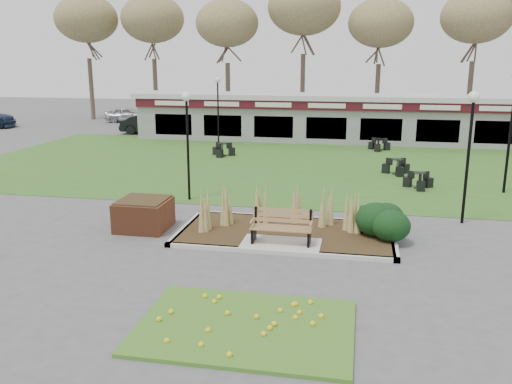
% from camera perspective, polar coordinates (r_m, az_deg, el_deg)
% --- Properties ---
extents(ground, '(100.00, 100.00, 0.00)m').
position_cam_1_polar(ground, '(15.09, 2.57, -6.02)').
color(ground, '#515154').
rests_on(ground, ground).
extents(lawn, '(34.00, 16.00, 0.02)m').
position_cam_1_polar(lawn, '(26.61, 6.40, 2.80)').
color(lawn, '#365F1E').
rests_on(lawn, ground).
extents(flower_bed, '(4.20, 3.00, 0.16)m').
position_cam_1_polar(flower_bed, '(10.92, -1.10, -13.86)').
color(flower_bed, '#26621C').
rests_on(flower_bed, ground).
extents(planting_bed, '(6.75, 3.40, 1.27)m').
position_cam_1_polar(planting_bed, '(16.13, 7.79, -3.42)').
color(planting_bed, '#2E2512').
rests_on(planting_bed, ground).
extents(park_bench, '(1.70, 0.66, 0.93)m').
position_cam_1_polar(park_bench, '(15.14, 2.74, -3.61)').
color(park_bench, olive).
rests_on(park_bench, ground).
extents(brick_planter, '(1.50, 1.50, 0.95)m').
position_cam_1_polar(brick_planter, '(17.01, -11.73, -2.28)').
color(brick_planter, brown).
rests_on(brick_planter, ground).
extents(food_pavilion, '(24.60, 3.40, 2.90)m').
position_cam_1_polar(food_pavilion, '(34.25, 7.59, 7.77)').
color(food_pavilion, gray).
rests_on(food_pavilion, ground).
extents(tree_backdrop, '(47.24, 5.24, 10.36)m').
position_cam_1_polar(tree_backdrop, '(42.19, 8.63, 18.27)').
color(tree_backdrop, '#47382B').
rests_on(tree_backdrop, ground).
extents(lamp_post_near_right, '(0.35, 0.35, 4.17)m').
position_cam_1_polar(lamp_post_near_right, '(17.97, 21.69, 6.25)').
color(lamp_post_near_right, black).
rests_on(lamp_post_near_right, ground).
extents(lamp_post_mid_left, '(0.33, 0.33, 3.96)m').
position_cam_1_polar(lamp_post_mid_left, '(19.73, -7.27, 7.30)').
color(lamp_post_mid_left, black).
rests_on(lamp_post_mid_left, ground).
extents(lamp_post_far_left, '(0.33, 0.33, 4.01)m').
position_cam_1_polar(lamp_post_far_left, '(32.20, -4.04, 10.04)').
color(lamp_post_far_left, black).
rests_on(lamp_post_far_left, ground).
extents(bistro_set_a, '(1.28, 1.15, 0.68)m').
position_cam_1_polar(bistro_set_a, '(28.96, -3.53, 4.26)').
color(bistro_set_a, black).
rests_on(bistro_set_a, ground).
extents(bistro_set_b, '(1.22, 1.09, 0.65)m').
position_cam_1_polar(bistro_set_b, '(22.73, 16.76, 0.92)').
color(bistro_set_b, black).
rests_on(bistro_set_b, ground).
extents(bistro_set_c, '(1.26, 1.22, 0.68)m').
position_cam_1_polar(bistro_set_c, '(25.21, 14.60, 2.35)').
color(bistro_set_c, black).
rests_on(bistro_set_c, ground).
extents(bistro_set_d, '(1.24, 1.18, 0.67)m').
position_cam_1_polar(bistro_set_d, '(31.43, 12.79, 4.71)').
color(bistro_set_d, black).
rests_on(bistro_set_d, ground).
extents(car_silver, '(3.79, 1.87, 1.24)m').
position_cam_1_polar(car_silver, '(45.20, -13.28, 7.94)').
color(car_silver, '#B4B3B8').
rests_on(car_silver, ground).
extents(car_black, '(4.16, 1.84, 1.33)m').
position_cam_1_polar(car_black, '(38.06, -11.06, 7.03)').
color(car_black, black).
rests_on(car_black, ground).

